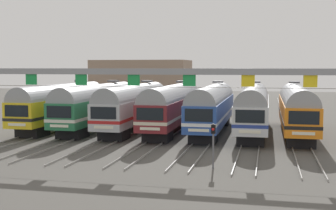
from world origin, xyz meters
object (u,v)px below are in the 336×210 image
(commuter_train_yellow, at_px, (62,103))
(catenary_gantry, at_px, (134,83))
(commuter_train_orange, at_px, (297,107))
(commuter_train_green, at_px, (97,104))
(commuter_train_blue, at_px, (212,106))
(commuter_train_silver, at_px, (254,107))
(commuter_train_maroon, at_px, (172,105))
(yard_signal_mast, at_px, (213,137))
(commuter_train_stainless, at_px, (134,104))

(commuter_train_yellow, relative_size, catenary_gantry, 0.61)
(commuter_train_orange, bearing_deg, commuter_train_green, 180.00)
(commuter_train_blue, relative_size, commuter_train_silver, 1.00)
(commuter_train_maroon, bearing_deg, commuter_train_blue, 0.00)
(commuter_train_blue, xyz_separation_m, yard_signal_mast, (2.04, -16.15, -0.62))
(commuter_train_yellow, bearing_deg, catenary_gantry, -47.84)
(commuter_train_stainless, distance_m, yard_signal_mast, 19.10)
(commuter_train_yellow, relative_size, commuter_train_maroon, 1.00)
(commuter_train_orange, bearing_deg, catenary_gantry, -132.16)
(commuter_train_stainless, bearing_deg, yard_signal_mast, -57.76)
(commuter_train_stainless, height_order, yard_signal_mast, commuter_train_stainless)
(commuter_train_orange, bearing_deg, yard_signal_mast, -110.73)
(commuter_train_blue, distance_m, catenary_gantry, 14.36)
(catenary_gantry, bearing_deg, commuter_train_blue, 73.21)
(commuter_train_maroon, relative_size, yard_signal_mast, 6.11)
(commuter_train_yellow, xyz_separation_m, commuter_train_blue, (16.30, 0.00, 0.00))
(commuter_train_maroon, distance_m, commuter_train_blue, 4.07)
(commuter_train_yellow, distance_m, yard_signal_mast, 24.44)
(commuter_train_green, distance_m, commuter_train_silver, 16.30)
(commuter_train_stainless, xyz_separation_m, commuter_train_maroon, (4.07, 0.00, 0.00))
(commuter_train_maroon, bearing_deg, commuter_train_yellow, 180.00)
(commuter_train_green, bearing_deg, commuter_train_blue, 0.00)
(catenary_gantry, relative_size, yard_signal_mast, 10.04)
(commuter_train_maroon, bearing_deg, commuter_train_silver, 0.00)
(commuter_train_yellow, relative_size, commuter_train_green, 1.00)
(commuter_train_green, height_order, commuter_train_orange, same)
(commuter_train_yellow, xyz_separation_m, catenary_gantry, (12.22, -13.50, 2.74))
(commuter_train_blue, xyz_separation_m, commuter_train_silver, (4.07, 0.00, 0.00))
(commuter_train_maroon, bearing_deg, catenary_gantry, -90.00)
(commuter_train_green, xyz_separation_m, yard_signal_mast, (14.26, -16.15, -0.62))
(commuter_train_green, xyz_separation_m, commuter_train_maroon, (8.15, 0.00, 0.00))
(commuter_train_green, relative_size, commuter_train_silver, 1.00)
(commuter_train_green, height_order, commuter_train_silver, same)
(commuter_train_stainless, xyz_separation_m, yard_signal_mast, (10.18, -16.15, -0.62))
(commuter_train_blue, height_order, yard_signal_mast, commuter_train_blue)
(commuter_train_maroon, relative_size, catenary_gantry, 0.61)
(commuter_train_orange, xyz_separation_m, catenary_gantry, (-12.22, -13.50, 2.74))
(commuter_train_orange, height_order, catenary_gantry, catenary_gantry)
(commuter_train_stainless, relative_size, commuter_train_maroon, 1.00)
(commuter_train_stainless, distance_m, commuter_train_silver, 12.22)
(commuter_train_silver, relative_size, commuter_train_orange, 1.00)
(commuter_train_silver, height_order, commuter_train_orange, same)
(commuter_train_blue, bearing_deg, commuter_train_silver, 0.00)
(commuter_train_maroon, bearing_deg, yard_signal_mast, -69.27)
(commuter_train_silver, xyz_separation_m, catenary_gantry, (-8.15, -13.50, 2.74))
(commuter_train_green, relative_size, commuter_train_maroon, 1.00)
(commuter_train_blue, bearing_deg, commuter_train_orange, 0.00)
(commuter_train_blue, bearing_deg, yard_signal_mast, -82.81)
(commuter_train_stainless, bearing_deg, commuter_train_silver, 0.00)
(commuter_train_yellow, relative_size, commuter_train_stainless, 1.00)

